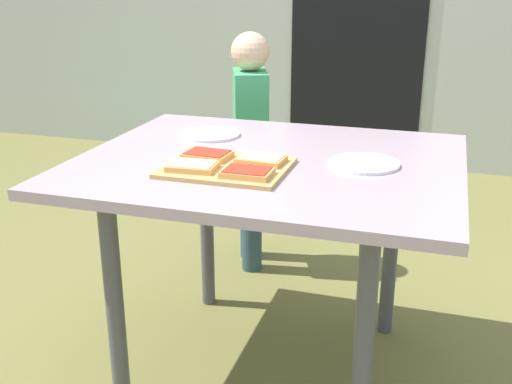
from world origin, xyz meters
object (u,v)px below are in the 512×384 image
(child_left, at_px, (250,137))
(garden_hose_coil, at_px, (105,158))
(cutting_board, at_px, (227,168))
(pizza_slice_near_left, at_px, (193,166))
(pizza_slice_near_right, at_px, (246,172))
(plate_white_left, at_px, (210,134))
(pizza_slice_far_right, at_px, (260,159))
(dining_table, at_px, (269,185))
(plate_white_right, at_px, (364,164))
(pizza_slice_far_left, at_px, (207,155))

(child_left, height_order, garden_hose_coil, child_left)
(cutting_board, height_order, pizza_slice_near_left, pizza_slice_near_left)
(pizza_slice_near_right, relative_size, plate_white_left, 0.65)
(pizza_slice_far_right, bearing_deg, child_left, 109.59)
(dining_table, xyz_separation_m, cutting_board, (-0.09, -0.15, 0.09))
(pizza_slice_near_left, distance_m, child_left, 1.01)
(garden_hose_coil, bearing_deg, plate_white_right, -43.71)
(cutting_board, bearing_deg, pizza_slice_near_left, -141.94)
(pizza_slice_near_left, xyz_separation_m, pizza_slice_far_right, (0.16, 0.12, 0.00))
(garden_hose_coil, bearing_deg, dining_table, -48.12)
(garden_hose_coil, bearing_deg, pizza_slice_far_left, -52.05)
(pizza_slice_near_right, height_order, plate_white_left, pizza_slice_near_right)
(pizza_slice_far_right, relative_size, pizza_slice_far_left, 0.99)
(pizza_slice_far_left, height_order, plate_white_right, pizza_slice_far_left)
(plate_white_left, bearing_deg, pizza_slice_near_right, -57.36)
(child_left, xyz_separation_m, garden_hose_coil, (-1.51, 1.26, -0.59))
(dining_table, xyz_separation_m, pizza_slice_near_right, (-0.00, -0.22, 0.11))
(pizza_slice_near_right, xyz_separation_m, pizza_slice_far_right, (-0.00, 0.13, 0.00))
(plate_white_left, xyz_separation_m, child_left, (-0.03, 0.56, -0.15))
(dining_table, distance_m, pizza_slice_near_right, 0.24)
(pizza_slice_near_right, distance_m, pizza_slice_far_right, 0.13)
(dining_table, bearing_deg, garden_hose_coil, 131.88)
(dining_table, xyz_separation_m, plate_white_left, (-0.27, 0.21, 0.09))
(pizza_slice_far_left, bearing_deg, cutting_board, -34.57)
(pizza_slice_near_left, bearing_deg, pizza_slice_far_right, 36.98)
(pizza_slice_near_right, bearing_deg, plate_white_left, 122.64)
(pizza_slice_far_left, bearing_deg, plate_white_left, 109.90)
(pizza_slice_far_left, bearing_deg, plate_white_right, 13.24)
(plate_white_left, relative_size, child_left, 0.20)
(plate_white_right, bearing_deg, pizza_slice_far_right, -160.27)
(cutting_board, distance_m, pizza_slice_far_right, 0.10)
(pizza_slice_far_right, height_order, plate_white_right, pizza_slice_far_right)
(pizza_slice_far_right, height_order, plate_white_left, pizza_slice_far_right)
(child_left, distance_m, garden_hose_coil, 2.05)
(pizza_slice_far_right, xyz_separation_m, child_left, (-0.31, 0.86, -0.17))
(pizza_slice_near_right, height_order, pizza_slice_far_left, same)
(child_left, bearing_deg, pizza_slice_far_right, -70.41)
(pizza_slice_far_right, distance_m, garden_hose_coil, 2.89)
(dining_table, distance_m, child_left, 0.83)
(pizza_slice_near_left, distance_m, pizza_slice_far_left, 0.12)
(pizza_slice_far_left, bearing_deg, pizza_slice_near_right, -37.72)
(dining_table, xyz_separation_m, pizza_slice_far_left, (-0.17, -0.09, 0.11))
(pizza_slice_near_left, relative_size, plate_white_right, 0.68)
(plate_white_right, bearing_deg, pizza_slice_near_right, -140.96)
(pizza_slice_far_right, relative_size, garden_hose_coil, 0.38)
(pizza_slice_near_right, height_order, pizza_slice_far_right, same)
(cutting_board, height_order, pizza_slice_far_right, pizza_slice_far_right)
(plate_white_left, bearing_deg, pizza_slice_far_left, -70.10)
(pizza_slice_near_left, relative_size, garden_hose_coil, 0.38)
(pizza_slice_far_right, bearing_deg, dining_table, 87.67)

